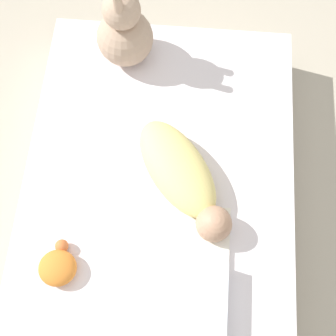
# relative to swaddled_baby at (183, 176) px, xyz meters

# --- Properties ---
(ground_plane) EXTENTS (12.00, 12.00, 0.00)m
(ground_plane) POSITION_rel_swaddled_baby_xyz_m (0.03, 0.09, -0.28)
(ground_plane) COLOR #B2A893
(bed_mattress) EXTENTS (1.32, 0.98, 0.22)m
(bed_mattress) POSITION_rel_swaddled_baby_xyz_m (0.03, 0.09, -0.17)
(bed_mattress) COLOR white
(bed_mattress) RESTS_ON ground_plane
(burp_cloth) EXTENTS (0.22, 0.18, 0.02)m
(burp_cloth) POSITION_rel_swaddled_baby_xyz_m (-0.20, -0.09, -0.05)
(burp_cloth) COLOR white
(burp_cloth) RESTS_ON bed_mattress
(swaddled_baby) EXTENTS (0.48, 0.40, 0.12)m
(swaddled_baby) POSITION_rel_swaddled_baby_xyz_m (0.00, 0.00, 0.00)
(swaddled_baby) COLOR #EFDB7F
(swaddled_baby) RESTS_ON bed_mattress
(pillow) EXTENTS (0.31, 0.31, 0.08)m
(pillow) POSITION_rel_swaddled_baby_xyz_m (-0.45, -0.02, -0.02)
(pillow) COLOR white
(pillow) RESTS_ON bed_mattress
(bunny_plush) EXTENTS (0.22, 0.22, 0.38)m
(bunny_plush) POSITION_rel_swaddled_baby_xyz_m (0.53, 0.26, 0.08)
(bunny_plush) COLOR tan
(bunny_plush) RESTS_ON bed_mattress
(turtle_plush) EXTENTS (0.16, 0.13, 0.06)m
(turtle_plush) POSITION_rel_swaddled_baby_xyz_m (-0.34, 0.39, -0.03)
(turtle_plush) COLOR orange
(turtle_plush) RESTS_ON bed_mattress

